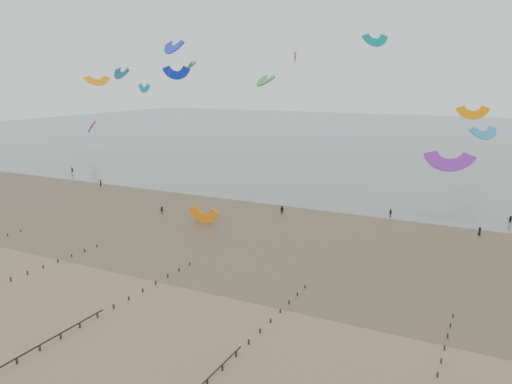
{
  "coord_description": "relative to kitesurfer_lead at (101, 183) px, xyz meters",
  "views": [
    {
      "loc": [
        43.55,
        -44.7,
        26.46
      ],
      "look_at": [
        6.75,
        28.0,
        8.0
      ],
      "focal_mm": 35.0,
      "sensor_mm": 36.0,
      "label": 1
    }
  ],
  "objects": [
    {
      "name": "ground",
      "position": [
        46.95,
        -47.31,
        -0.95
      ],
      "size": [
        500.0,
        500.0,
        0.0
      ],
      "primitive_type": "plane",
      "color": "brown",
      "rests_on": "ground"
    },
    {
      "name": "sea_and_shore",
      "position": [
        42.87,
        -12.91,
        -0.94
      ],
      "size": [
        500.0,
        665.0,
        0.03
      ],
      "color": "#475654",
      "rests_on": "ground"
    },
    {
      "name": "kitesurfer_lead",
      "position": [
        0.0,
        0.0,
        0.0
      ],
      "size": [
        0.77,
        0.58,
        1.89
      ],
      "primitive_type": "imported",
      "rotation": [
        0.0,
        0.0,
        2.94
      ],
      "color": "black",
      "rests_on": "ground"
    },
    {
      "name": "kitesurfers",
      "position": [
        66.53,
        0.58,
        -0.09
      ],
      "size": [
        141.02,
        25.51,
        1.87
      ],
      "color": "black",
      "rests_on": "ground"
    },
    {
      "name": "grounded_kite",
      "position": [
        40.9,
        -15.82,
        -0.95
      ],
      "size": [
        6.17,
        5.0,
        3.19
      ],
      "primitive_type": null,
      "rotation": [
        1.54,
        0.0,
        -0.08
      ],
      "color": "orange",
      "rests_on": "ground"
    },
    {
      "name": "kites_airborne",
      "position": [
        48.34,
        41.53,
        20.53
      ],
      "size": [
        233.56,
        98.68,
        37.71
      ],
      "color": "#0A2ACB",
      "rests_on": "ground"
    }
  ]
}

